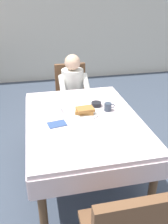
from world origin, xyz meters
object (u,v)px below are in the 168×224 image
Objects in this scene: breakfast_stack at (85,110)px; syrup_pitcher at (60,109)px; knife_right_of_plate at (103,113)px; fork_left_of_plate at (66,117)px; cup_coffee at (108,107)px; bowl_butter at (96,104)px; chair_diner at (72,92)px; dining_table_main at (83,125)px; plate_breakfast at (84,114)px; diner_person at (73,87)px; spoon_near_edge at (89,128)px.

breakfast_stack is 0.26m from syrup_pitcher.
fork_left_of_plate is at bearing 83.25° from knife_right_of_plate.
cup_coffee is 1.03× the size of bowl_butter.
chair_diner is at bearing 101.12° from cup_coffee.
dining_table_main is 19.05× the size of syrup_pitcher.
bowl_butter reaches higher than plate_breakfast.
knife_right_of_plate is at bearing -6.01° from plate_breakfast.
syrup_pitcher reaches higher than fork_left_of_plate.
syrup_pitcher is at bearing 67.53° from knife_right_of_plate.
bowl_butter is at bearing 44.51° from plate_breakfast.
syrup_pitcher is 0.44× the size of fork_left_of_plate.
diner_person is at bearing 98.61° from bowl_butter.
chair_diner is 1.41m from spoon_near_edge.
breakfast_stack is at bearing -172.09° from cup_coffee.
syrup_pitcher is (-0.40, -0.07, 0.02)m from bowl_butter.
fork_left_of_plate is (-0.24, -0.97, 0.07)m from diner_person.
breakfast_stack is 0.19m from knife_right_of_plate.
breakfast_stack is at bearing 77.15° from knife_right_of_plate.
plate_breakfast is 2.55× the size of bowl_butter.
chair_diner is 0.98m from bowl_butter.
plate_breakfast is at bearing -23.06° from syrup_pitcher.
bowl_butter is at bearing -0.03° from knife_right_of_plate.
diner_person is 0.96m from plate_breakfast.
spoon_near_edge is at bearing -130.70° from cup_coffee.
chair_diner is at bearing -90.00° from diner_person.
spoon_near_edge is (0.22, -0.38, -0.04)m from syrup_pitcher.
bowl_butter is at bearing 45.20° from breakfast_stack.
syrup_pitcher is (-0.21, 0.16, 0.13)m from dining_table_main.
syrup_pitcher is (-0.28, -0.86, 0.11)m from diner_person.
knife_right_of_plate is (0.22, 0.04, 0.09)m from dining_table_main.
dining_table_main is at bearing 92.42° from spoon_near_edge.
fork_left_of_plate is 1.20× the size of spoon_near_edge.
spoon_near_edge is (-0.01, -0.28, -0.01)m from plate_breakfast.
syrup_pitcher is 0.13m from fork_left_of_plate.
syrup_pitcher is at bearing 16.93° from fork_left_of_plate.
fork_left_of_plate is at bearing 123.26° from spoon_near_edge.
fork_left_of_plate reaches higher than dining_table_main.
fork_left_of_plate is at bearing -152.64° from bowl_butter.
breakfast_stack is 0.29m from spoon_near_edge.
chair_diner is 8.45× the size of bowl_butter.
plate_breakfast is at bearing 178.22° from breakfast_stack.
cup_coffee is 0.75× the size of spoon_near_edge.
fork_left_of_plate is (-0.45, -0.06, -0.04)m from cup_coffee.
dining_table_main is 0.33m from cup_coffee.
bowl_butter is 0.55× the size of knife_right_of_plate.
bowl_butter reaches higher than spoon_near_edge.
dining_table_main is 1.64× the size of chair_diner.
fork_left_of_plate and spoon_near_edge have the same top height.
syrup_pitcher is 0.40× the size of knife_right_of_plate.
plate_breakfast is at bearing -172.23° from cup_coffee.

